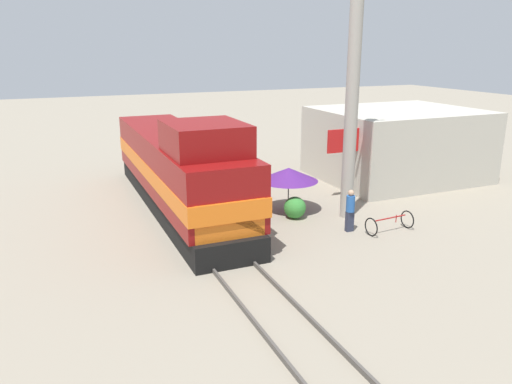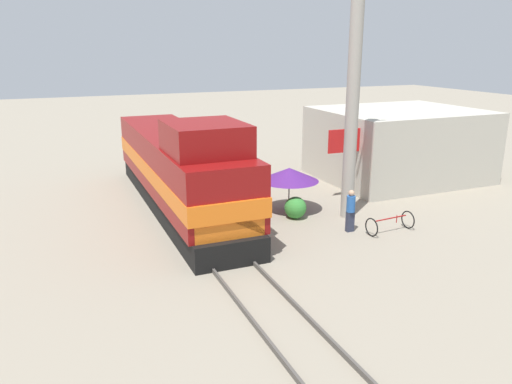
# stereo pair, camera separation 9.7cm
# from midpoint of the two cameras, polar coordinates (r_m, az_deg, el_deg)

# --- Properties ---
(ground_plane) EXTENTS (120.00, 120.00, 0.00)m
(ground_plane) POSITION_cam_midpoint_polar(r_m,az_deg,el_deg) (19.69, -5.91, -4.78)
(ground_plane) COLOR gray
(rail_near) EXTENTS (0.08, 28.46, 0.15)m
(rail_near) POSITION_cam_midpoint_polar(r_m,az_deg,el_deg) (19.49, -7.94, -4.85)
(rail_near) COLOR #4C4742
(rail_near) RESTS_ON ground_plane
(rail_far) EXTENTS (0.08, 28.46, 0.15)m
(rail_far) POSITION_cam_midpoint_polar(r_m,az_deg,el_deg) (19.87, -3.93, -4.31)
(rail_far) COLOR #4C4742
(rail_far) RESTS_ON ground_plane
(locomotive) EXTENTS (2.91, 14.30, 4.46)m
(locomotive) POSITION_cam_midpoint_polar(r_m,az_deg,el_deg) (22.11, -8.48, 2.46)
(locomotive) COLOR black
(locomotive) RESTS_ON ground_plane
(utility_pole) EXTENTS (1.80, 0.54, 11.88)m
(utility_pole) POSITION_cam_midpoint_polar(r_m,az_deg,el_deg) (20.77, 11.27, 13.01)
(utility_pole) COLOR #9E998E
(utility_pole) RESTS_ON ground_plane
(vendor_umbrella) EXTENTS (2.59, 2.59, 1.98)m
(vendor_umbrella) POSITION_cam_midpoint_polar(r_m,az_deg,el_deg) (21.84, 3.96, 2.03)
(vendor_umbrella) COLOR #4C4C4C
(vendor_umbrella) RESTS_ON ground_plane
(billboard_sign) EXTENTS (2.43, 0.12, 3.36)m
(billboard_sign) POSITION_cam_midpoint_polar(r_m,az_deg,el_deg) (24.04, 10.89, 5.31)
(billboard_sign) COLOR #595959
(billboard_sign) RESTS_ON ground_plane
(shrub_cluster) EXTENTS (0.94, 0.94, 0.94)m
(shrub_cluster) POSITION_cam_midpoint_polar(r_m,az_deg,el_deg) (21.27, 4.65, -1.79)
(shrub_cluster) COLOR #388C38
(shrub_cluster) RESTS_ON ground_plane
(person_bystander) EXTENTS (0.34, 0.34, 1.70)m
(person_bystander) POSITION_cam_midpoint_polar(r_m,az_deg,el_deg) (19.91, 10.90, -1.94)
(person_bystander) COLOR #2D3347
(person_bystander) RESTS_ON ground_plane
(bicycle) EXTENTS (1.98, 0.90, 0.73)m
(bicycle) POSITION_cam_midpoint_polar(r_m,az_deg,el_deg) (20.35, 15.22, -3.45)
(bicycle) COLOR black
(bicycle) RESTS_ON ground_plane
(building_block_distant) EXTENTS (8.27, 6.85, 3.78)m
(building_block_distant) POSITION_cam_midpoint_polar(r_m,az_deg,el_deg) (28.67, 16.02, 5.30)
(building_block_distant) COLOR #B7B2A3
(building_block_distant) RESTS_ON ground_plane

